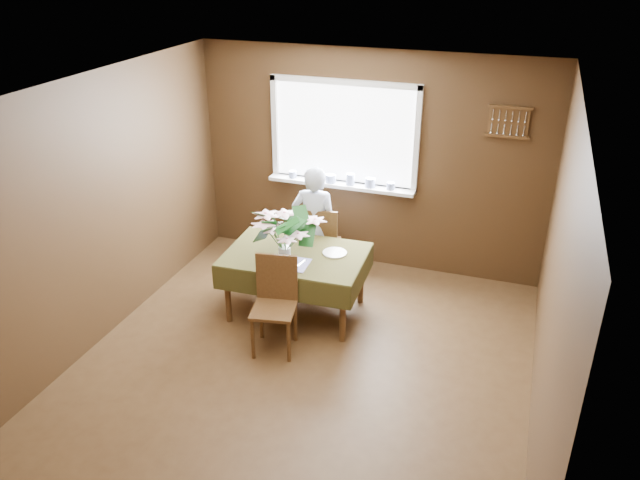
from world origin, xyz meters
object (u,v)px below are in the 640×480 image
(dining_table, at_px, (296,261))
(seated_woman, at_px, (315,227))
(chair_near, at_px, (275,299))
(chair_far, at_px, (321,241))
(flower_bouquet, at_px, (284,229))

(dining_table, bearing_deg, seated_woman, 90.00)
(dining_table, relative_size, seated_woman, 1.03)
(chair_near, relative_size, seated_woman, 0.66)
(seated_woman, bearing_deg, chair_far, -143.08)
(chair_far, distance_m, chair_near, 1.30)
(dining_table, distance_m, chair_near, 0.62)
(seated_woman, bearing_deg, chair_near, 86.92)
(dining_table, height_order, chair_far, chair_far)
(chair_far, xyz_separation_m, flower_bouquet, (-0.07, -0.87, 0.52))
(chair_far, bearing_deg, seated_woman, 32.53)
(chair_far, relative_size, flower_bouquet, 1.50)
(chair_far, xyz_separation_m, chair_near, (0.00, -1.30, 0.00))
(chair_far, height_order, seated_woman, seated_woman)
(seated_woman, bearing_deg, dining_table, 86.55)
(dining_table, distance_m, chair_far, 0.70)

